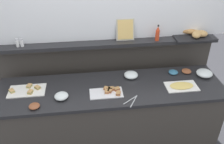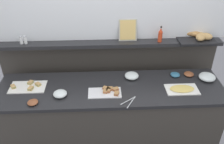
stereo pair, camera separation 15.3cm
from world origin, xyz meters
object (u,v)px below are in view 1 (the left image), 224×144
sandwich_platter_rear (27,90)px  sandwich_platter_side (108,92)px  cold_cuts_platter (182,86)px  condiment_bowl_teal (34,106)px  condiment_bowl_red (173,72)px  bread_basket (194,34)px  glass_bowl_large (131,75)px  hot_sauce_bottle (157,34)px  condiment_bowl_cream (186,71)px  serving_tongs (132,100)px  pepper_shaker (22,43)px  framed_picture (125,29)px  salt_shaker (17,43)px  glass_bowl_small (204,73)px  glass_bowl_medium (61,96)px

sandwich_platter_rear → sandwich_platter_side: bearing=-9.2°
cold_cuts_platter → condiment_bowl_teal: bearing=-174.2°
condiment_bowl_red → bread_basket: bread_basket is taller
glass_bowl_large → bread_basket: (0.75, 0.26, 0.32)m
hot_sauce_bottle → sandwich_platter_side: bearing=-141.2°
sandwich_platter_side → condiment_bowl_cream: bearing=16.5°
condiment_bowl_red → condiment_bowl_teal: bearing=-164.5°
cold_cuts_platter → serving_tongs: cold_cuts_platter is taller
sandwich_platter_side → pepper_shaker: bearing=149.5°
condiment_bowl_red → framed_picture: size_ratio=0.43×
salt_shaker → condiment_bowl_teal: bearing=-72.2°
hot_sauce_bottle → cold_cuts_platter: bearing=-71.3°
condiment_bowl_cream → condiment_bowl_red: size_ratio=1.03×
sandwich_platter_side → glass_bowl_large: bearing=42.4°
cold_cuts_platter → glass_bowl_large: 0.53m
condiment_bowl_red → sandwich_platter_side: bearing=-160.6°
glass_bowl_large → condiment_bowl_cream: (0.62, 0.02, -0.01)m
pepper_shaker → cold_cuts_platter: bearing=-17.0°
condiment_bowl_red → pepper_shaker: size_ratio=1.16×
sandwich_platter_side → condiment_bowl_red: bearing=19.4°
hot_sauce_bottle → framed_picture: bearing=169.9°
glass_bowl_large → salt_shaker: size_ratio=1.71×
hot_sauce_bottle → serving_tongs: bearing=-121.5°
cold_cuts_platter → glass_bowl_small: 0.35m
glass_bowl_large → salt_shaker: (-1.16, 0.25, 0.33)m
sandwich_platter_rear → hot_sauce_bottle: (1.38, 0.34, 0.38)m
bread_basket → framed_picture: bearing=178.2°
condiment_bowl_cream → glass_bowl_small: bearing=-28.2°
cold_cuts_platter → condiment_bowl_cream: 0.29m
sandwich_platter_rear → condiment_bowl_cream: size_ratio=3.40×
sandwich_platter_rear → salt_shaker: salt_shaker is taller
hot_sauce_bottle → salt_shaker: size_ratio=2.02×
bread_basket → pepper_shaker: bearing=-179.6°
serving_tongs → framed_picture: 0.80m
sandwich_platter_rear → framed_picture: (1.03, 0.41, 0.42)m
cold_cuts_platter → glass_bowl_medium: glass_bowl_medium is taller
condiment_bowl_cream → pepper_shaker: size_ratio=1.20×
glass_bowl_medium → condiment_bowl_cream: bearing=12.3°
sandwich_platter_rear → framed_picture: bearing=21.4°
condiment_bowl_teal → bread_basket: bearing=20.7°
sandwich_platter_side → glass_bowl_medium: 0.45m
sandwich_platter_rear → framed_picture: framed_picture is taller
cold_cuts_platter → framed_picture: framed_picture is taller
condiment_bowl_red → hot_sauce_bottle: bearing=126.3°
glass_bowl_small → pepper_shaker: 1.95m
glass_bowl_medium → hot_sauce_bottle: bearing=25.8°
serving_tongs → condiment_bowl_cream: bearing=30.9°
condiment_bowl_cream → bread_basket: (0.13, 0.24, 0.33)m
sandwich_platter_rear → cold_cuts_platter: sandwich_platter_rear is taller
glass_bowl_medium → hot_sauce_bottle: size_ratio=0.75×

